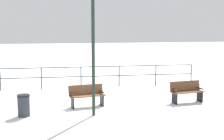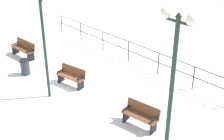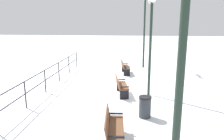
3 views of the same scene
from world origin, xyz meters
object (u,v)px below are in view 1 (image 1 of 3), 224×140
(bench_second, at_px, (87,95))
(lamppost_middle, at_px, (93,26))
(bench_third, at_px, (187,91))
(trash_bin, at_px, (24,105))

(bench_second, xyz_separation_m, lamppost_middle, (1.28, 0.14, 2.72))
(bench_third, xyz_separation_m, lamppost_middle, (1.28, -4.02, 2.71))
(lamppost_middle, bearing_deg, trash_bin, -96.78)
(bench_third, bearing_deg, bench_second, -98.54)
(trash_bin, bearing_deg, bench_third, 98.70)
(bench_second, bearing_deg, trash_bin, -77.34)
(lamppost_middle, height_order, trash_bin, lamppost_middle)
(bench_second, bearing_deg, bench_third, 79.54)
(lamppost_middle, distance_m, trash_bin, 3.72)
(lamppost_middle, bearing_deg, bench_third, 107.70)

